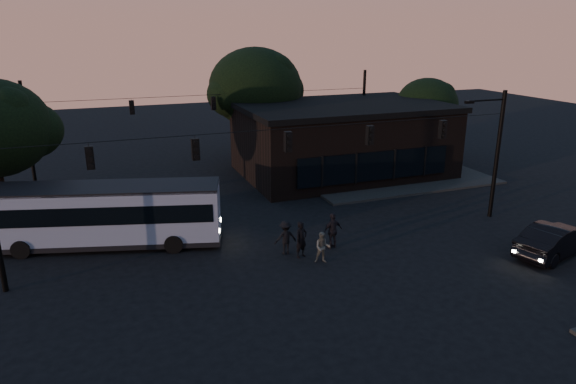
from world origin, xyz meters
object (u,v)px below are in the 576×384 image
object	(u,v)px
pedestrian_a	(301,239)
pedestrian_d	(286,237)
pedestrian_c	(333,231)
bus	(107,212)
pedestrian_b	(323,247)
car	(555,240)
building	(342,139)

from	to	relation	value
pedestrian_a	pedestrian_d	xyz separation A→B (m)	(-0.58, 0.64, -0.05)
pedestrian_c	pedestrian_d	world-z (taller)	pedestrian_c
bus	pedestrian_a	distance (m)	10.04
pedestrian_a	pedestrian_b	xyz separation A→B (m)	(0.71, -0.95, -0.15)
bus	car	bearing A→B (deg)	-8.24
pedestrian_c	bus	bearing A→B (deg)	-32.60
pedestrian_a	pedestrian_d	world-z (taller)	pedestrian_a
building	pedestrian_b	distance (m)	16.47
building	pedestrian_b	size ratio (longest dim) A/B	9.93
bus	pedestrian_b	distance (m)	11.14
car	pedestrian_d	size ratio (longest dim) A/B	2.83
pedestrian_b	pedestrian_c	bearing A→B (deg)	69.31
bus	pedestrian_a	world-z (taller)	bus
bus	car	xyz separation A→B (m)	(20.52, -9.14, -0.99)
bus	pedestrian_d	xyz separation A→B (m)	(8.15, -4.23, -0.93)
car	pedestrian_a	bearing A→B (deg)	53.94
building	pedestrian_c	world-z (taller)	building
pedestrian_c	pedestrian_d	distance (m)	2.50
bus	pedestrian_b	world-z (taller)	bus
pedestrian_b	pedestrian_d	bearing A→B (deg)	149.64
bus	pedestrian_c	world-z (taller)	bus
pedestrian_b	pedestrian_c	size ratio (longest dim) A/B	0.82
pedestrian_a	pedestrian_b	world-z (taller)	pedestrian_a
pedestrian_a	pedestrian_c	size ratio (longest dim) A/B	0.97
pedestrian_a	pedestrian_b	size ratio (longest dim) A/B	1.19
building	pedestrian_a	bearing A→B (deg)	-123.53
pedestrian_b	pedestrian_c	xyz separation A→B (m)	(1.19, 1.37, 0.17)
building	pedestrian_c	size ratio (longest dim) A/B	8.11
pedestrian_b	pedestrian_d	world-z (taller)	pedestrian_d
pedestrian_a	pedestrian_c	bearing A→B (deg)	-8.49
bus	pedestrian_d	bearing A→B (deg)	-11.68
building	pedestrian_d	size ratio (longest dim) A/B	8.79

